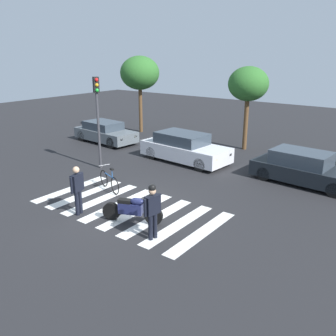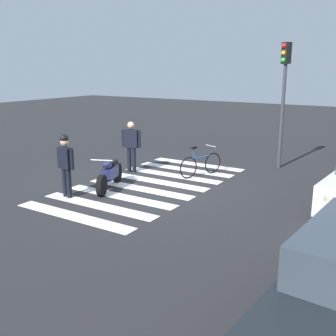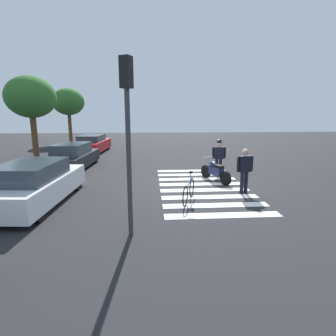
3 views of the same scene
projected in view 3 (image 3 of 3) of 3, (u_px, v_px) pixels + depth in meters
name	position (u px, v px, depth m)	size (l,w,h in m)	color
ground_plane	(203.00, 187.00, 11.20)	(60.00, 60.00, 0.00)	#232326
police_motorcycle	(215.00, 171.00, 12.04)	(1.97, 1.01, 1.02)	black
leaning_bicycle	(189.00, 191.00, 9.32)	(1.68, 0.69, 1.01)	black
officer_on_foot	(219.00, 155.00, 13.18)	(0.27, 0.66, 1.75)	black
officer_by_motorcycle	(245.00, 168.00, 10.12)	(0.31, 0.67, 1.73)	black
crosswalk_stripes	(203.00, 187.00, 11.20)	(6.75, 3.56, 0.01)	silver
car_white_van	(34.00, 184.00, 9.00)	(4.75, 2.22, 1.46)	black
car_black_suv	(73.00, 157.00, 14.75)	(4.46, 2.05, 1.40)	black
car_red_convertible	(93.00, 144.00, 20.53)	(4.74, 2.11, 1.35)	black
traffic_light_pole	(128.00, 120.00, 6.28)	(0.36, 0.32, 4.29)	#38383D
street_tree_far	(31.00, 97.00, 18.02)	(3.27, 3.27, 5.43)	brown
street_tree_end	(68.00, 102.00, 26.36)	(3.06, 3.06, 5.34)	brown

